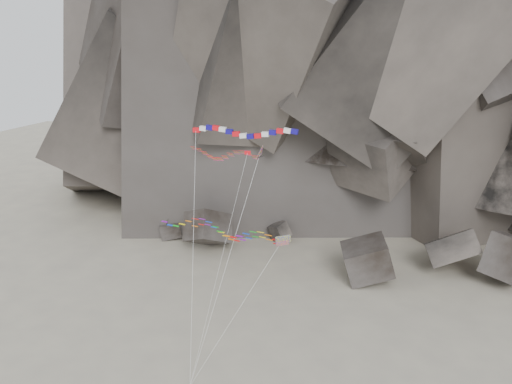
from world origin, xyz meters
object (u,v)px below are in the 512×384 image
(pennant_kite, at_px, (236,198))
(banner_kite, at_px, (243,133))
(delta_kite, at_px, (221,153))
(parafoil_kite, at_px, (216,228))

(pennant_kite, bearing_deg, banner_kite, 77.28)
(delta_kite, bearing_deg, parafoil_kite, -71.23)
(delta_kite, height_order, banner_kite, banner_kite)
(parafoil_kite, distance_m, pennant_kite, 3.54)
(delta_kite, relative_size, parafoil_kite, 1.47)
(delta_kite, relative_size, banner_kite, 0.93)
(parafoil_kite, bearing_deg, pennant_kite, 23.57)
(banner_kite, distance_m, parafoil_kite, 9.56)
(parafoil_kite, bearing_deg, delta_kite, 78.62)
(delta_kite, xyz_separation_m, banner_kite, (3.04, -1.42, 2.51))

